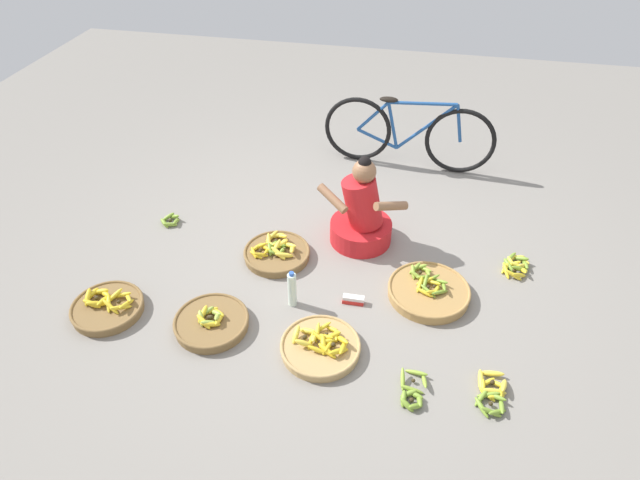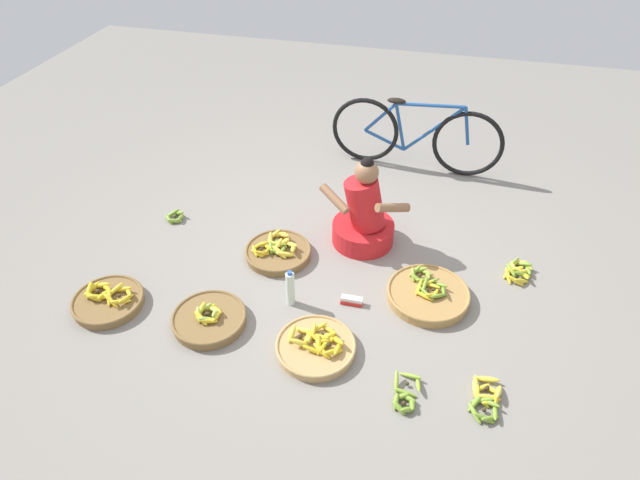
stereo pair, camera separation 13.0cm
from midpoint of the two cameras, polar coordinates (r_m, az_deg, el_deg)
The scene contains 14 objects.
ground_plane at distance 4.42m, azimuth 1.47°, elevation -1.97°, with size 10.00×10.00×0.00m, color gray.
vendor_woman_front at distance 4.45m, azimuth 5.51°, elevation 2.49°, with size 0.75×0.52×0.81m.
bicycle_leaning at distance 5.50m, azimuth 10.73°, elevation 10.80°, with size 1.70×0.13×0.73m.
banana_basket_front_center at distance 3.94m, azimuth -10.74°, elevation -8.18°, with size 0.53×0.53×0.15m.
banana_basket_front_right at distance 4.14m, azimuth 12.26°, elevation -5.61°, with size 0.62×0.62×0.15m.
banana_basket_back_right at distance 4.42m, azimuth -3.64°, elevation -1.21°, with size 0.54×0.54×0.15m.
banana_basket_front_left at distance 3.71m, azimuth 0.61°, elevation -11.19°, with size 0.55×0.55×0.14m.
banana_basket_mid_right at distance 4.27m, azimuth -20.74°, elevation -6.02°, with size 0.52×0.52×0.15m.
loose_bananas_near_vendor at distance 4.57m, azimuth 21.11°, elevation -3.04°, with size 0.25×0.32×0.09m.
loose_bananas_back_center at distance 3.65m, azimuth 18.20°, elevation -15.69°, with size 0.23×0.36×0.10m.
loose_bananas_back_left at distance 3.54m, azimuth 10.13°, elevation -15.90°, with size 0.19×0.33×0.09m.
loose_bananas_near_bicycle at distance 4.97m, azimuth -14.36°, elevation 2.39°, with size 0.19×0.20×0.09m.
water_bottle at distance 3.94m, azimuth -2.21°, elevation -5.17°, with size 0.07×0.07×0.31m.
packet_carton_stack at distance 4.03m, azimuth 4.30°, elevation -6.45°, with size 0.16×0.06×0.06m.
Camera 2 is at (0.76, -3.26, 2.89)m, focal length 30.20 mm.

